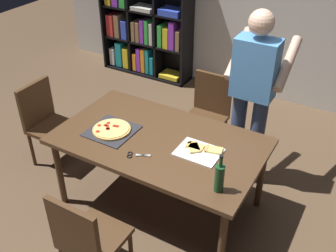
{
  "coord_description": "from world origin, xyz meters",
  "views": [
    {
      "loc": [
        1.46,
        -2.38,
        2.73
      ],
      "look_at": [
        0.0,
        0.15,
        0.8
      ],
      "focal_mm": 42.62,
      "sensor_mm": 36.0,
      "label": 1
    }
  ],
  "objects_px": {
    "chair_far_side": "(208,110)",
    "wine_bottle": "(219,177)",
    "dining_table": "(159,145)",
    "person_serving_pizza": "(253,91)",
    "pepperoni_pizza_on_tray": "(112,130)",
    "chair_near_camera": "(86,238)",
    "bookshelf": "(143,13)",
    "chair_left_end": "(46,119)",
    "kitchen_scissors": "(135,155)"
  },
  "relations": [
    {
      "from": "chair_far_side",
      "to": "wine_bottle",
      "type": "xyz_separation_m",
      "value": [
        0.7,
        -1.34,
        0.36
      ]
    },
    {
      "from": "dining_table",
      "to": "wine_bottle",
      "type": "xyz_separation_m",
      "value": [
        0.7,
        -0.33,
        0.18
      ]
    },
    {
      "from": "person_serving_pizza",
      "to": "pepperoni_pizza_on_tray",
      "type": "xyz_separation_m",
      "value": [
        -0.95,
        -0.89,
        -0.23
      ]
    },
    {
      "from": "chair_near_camera",
      "to": "chair_far_side",
      "type": "height_order",
      "value": "same"
    },
    {
      "from": "chair_far_side",
      "to": "bookshelf",
      "type": "xyz_separation_m",
      "value": [
        -1.7,
        1.37,
        0.41
      ]
    },
    {
      "from": "chair_far_side",
      "to": "person_serving_pizza",
      "type": "distance_m",
      "value": 0.75
    },
    {
      "from": "chair_left_end",
      "to": "kitchen_scissors",
      "type": "relative_size",
      "value": 4.59
    },
    {
      "from": "chair_near_camera",
      "to": "wine_bottle",
      "type": "distance_m",
      "value": 1.04
    },
    {
      "from": "dining_table",
      "to": "chair_left_end",
      "type": "xyz_separation_m",
      "value": [
        -1.38,
        0.0,
        -0.17
      ]
    },
    {
      "from": "bookshelf",
      "to": "wine_bottle",
      "type": "xyz_separation_m",
      "value": [
        2.4,
        -2.71,
        -0.05
      ]
    },
    {
      "from": "chair_left_end",
      "to": "person_serving_pizza",
      "type": "relative_size",
      "value": 0.51
    },
    {
      "from": "chair_near_camera",
      "to": "pepperoni_pizza_on_tray",
      "type": "bearing_deg",
      "value": 115.33
    },
    {
      "from": "pepperoni_pizza_on_tray",
      "to": "chair_left_end",
      "type": "bearing_deg",
      "value": 173.57
    },
    {
      "from": "person_serving_pizza",
      "to": "pepperoni_pizza_on_tray",
      "type": "relative_size",
      "value": 4.41
    },
    {
      "from": "chair_near_camera",
      "to": "pepperoni_pizza_on_tray",
      "type": "height_order",
      "value": "chair_near_camera"
    },
    {
      "from": "chair_far_side",
      "to": "person_serving_pizza",
      "type": "relative_size",
      "value": 0.51
    },
    {
      "from": "chair_far_side",
      "to": "kitchen_scissors",
      "type": "relative_size",
      "value": 4.59
    },
    {
      "from": "chair_near_camera",
      "to": "pepperoni_pizza_on_tray",
      "type": "distance_m",
      "value": 1.03
    },
    {
      "from": "chair_far_side",
      "to": "wine_bottle",
      "type": "bearing_deg",
      "value": -62.39
    },
    {
      "from": "chair_far_side",
      "to": "person_serving_pizza",
      "type": "bearing_deg",
      "value": -22.64
    },
    {
      "from": "chair_near_camera",
      "to": "kitchen_scissors",
      "type": "bearing_deg",
      "value": 94.47
    },
    {
      "from": "person_serving_pizza",
      "to": "wine_bottle",
      "type": "xyz_separation_m",
      "value": [
        0.17,
        -1.12,
        -0.13
      ]
    },
    {
      "from": "person_serving_pizza",
      "to": "kitchen_scissors",
      "type": "distance_m",
      "value": 1.25
    },
    {
      "from": "kitchen_scissors",
      "to": "bookshelf",
      "type": "bearing_deg",
      "value": 121.68
    },
    {
      "from": "pepperoni_pizza_on_tray",
      "to": "kitchen_scissors",
      "type": "relative_size",
      "value": 2.02
    },
    {
      "from": "dining_table",
      "to": "chair_left_end",
      "type": "distance_m",
      "value": 1.39
    },
    {
      "from": "dining_table",
      "to": "wine_bottle",
      "type": "distance_m",
      "value": 0.8
    },
    {
      "from": "pepperoni_pizza_on_tray",
      "to": "kitchen_scissors",
      "type": "height_order",
      "value": "pepperoni_pizza_on_tray"
    },
    {
      "from": "dining_table",
      "to": "person_serving_pizza",
      "type": "relative_size",
      "value": 1.02
    },
    {
      "from": "chair_left_end",
      "to": "kitchen_scissors",
      "type": "distance_m",
      "value": 1.38
    },
    {
      "from": "pepperoni_pizza_on_tray",
      "to": "wine_bottle",
      "type": "bearing_deg",
      "value": -11.27
    },
    {
      "from": "chair_left_end",
      "to": "kitchen_scissors",
      "type": "bearing_deg",
      "value": -12.66
    },
    {
      "from": "bookshelf",
      "to": "kitchen_scissors",
      "type": "height_order",
      "value": "bookshelf"
    },
    {
      "from": "chair_near_camera",
      "to": "pepperoni_pizza_on_tray",
      "type": "xyz_separation_m",
      "value": [
        -0.43,
        0.9,
        0.25
      ]
    },
    {
      "from": "bookshelf",
      "to": "kitchen_scissors",
      "type": "distance_m",
      "value": 3.14
    },
    {
      "from": "pepperoni_pizza_on_tray",
      "to": "wine_bottle",
      "type": "xyz_separation_m",
      "value": [
        1.13,
        -0.22,
        0.1
      ]
    },
    {
      "from": "chair_left_end",
      "to": "pepperoni_pizza_on_tray",
      "type": "relative_size",
      "value": 2.27
    },
    {
      "from": "chair_near_camera",
      "to": "kitchen_scissors",
      "type": "xyz_separation_m",
      "value": [
        -0.06,
        0.71,
        0.24
      ]
    },
    {
      "from": "bookshelf",
      "to": "wine_bottle",
      "type": "relative_size",
      "value": 6.17
    },
    {
      "from": "dining_table",
      "to": "pepperoni_pizza_on_tray",
      "type": "bearing_deg",
      "value": -165.9
    },
    {
      "from": "dining_table",
      "to": "pepperoni_pizza_on_tray",
      "type": "relative_size",
      "value": 4.49
    },
    {
      "from": "person_serving_pizza",
      "to": "kitchen_scissors",
      "type": "xyz_separation_m",
      "value": [
        -0.58,
        -1.08,
        -0.24
      ]
    },
    {
      "from": "chair_near_camera",
      "to": "pepperoni_pizza_on_tray",
      "type": "relative_size",
      "value": 2.27
    },
    {
      "from": "dining_table",
      "to": "kitchen_scissors",
      "type": "xyz_separation_m",
      "value": [
        -0.06,
        -0.3,
        0.07
      ]
    },
    {
      "from": "dining_table",
      "to": "person_serving_pizza",
      "type": "xyz_separation_m",
      "value": [
        0.53,
        0.79,
        0.31
      ]
    },
    {
      "from": "pepperoni_pizza_on_tray",
      "to": "chair_near_camera",
      "type": "bearing_deg",
      "value": -64.67
    },
    {
      "from": "chair_far_side",
      "to": "kitchen_scissors",
      "type": "distance_m",
      "value": 1.33
    },
    {
      "from": "person_serving_pizza",
      "to": "kitchen_scissors",
      "type": "height_order",
      "value": "person_serving_pizza"
    },
    {
      "from": "bookshelf",
      "to": "pepperoni_pizza_on_tray",
      "type": "xyz_separation_m",
      "value": [
        1.28,
        -2.48,
        -0.15
      ]
    },
    {
      "from": "pepperoni_pizza_on_tray",
      "to": "person_serving_pizza",
      "type": "bearing_deg",
      "value": 43.15
    }
  ]
}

